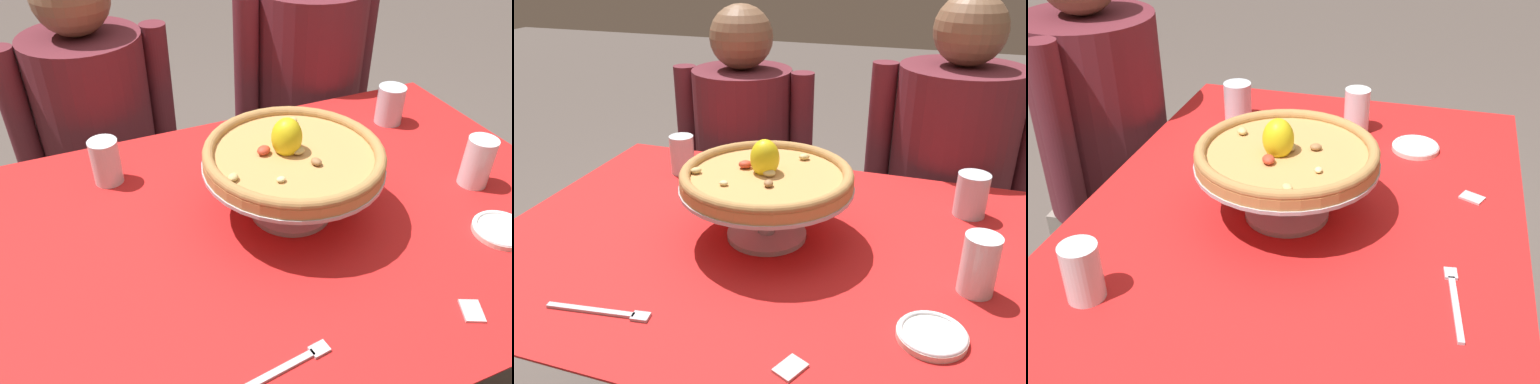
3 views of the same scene
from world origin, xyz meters
The scene contains 10 objects.
dining_table centered at (0.00, 0.00, 0.66)m, with size 1.29×0.95×0.77m.
pizza_stand centered at (-0.03, 0.03, 0.86)m, with size 0.38×0.38×0.13m.
pizza centered at (-0.03, 0.03, 0.92)m, with size 0.38×0.38×0.10m.
water_glass_back_right centered at (0.41, 0.29, 0.81)m, with size 0.08×0.08×0.11m.
water_glass_back_left centered at (-0.38, 0.30, 0.81)m, with size 0.07×0.07×0.11m.
water_glass_side_right centered at (0.42, -0.05, 0.82)m, with size 0.07×0.07×0.12m.
side_plate centered at (0.35, -0.22, 0.78)m, with size 0.12×0.12×0.02m.
dinner_fork centered at (-0.22, -0.33, 0.77)m, with size 0.20×0.04×0.01m.
sugar_packet centered at (0.14, -0.36, 0.77)m, with size 0.05×0.04×0.01m, color beige.
diner_right centered at (0.36, 0.70, 0.63)m, with size 0.54×0.40×1.26m.
Camera 3 is at (-1.12, -0.26, 1.51)m, focal length 43.53 mm.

